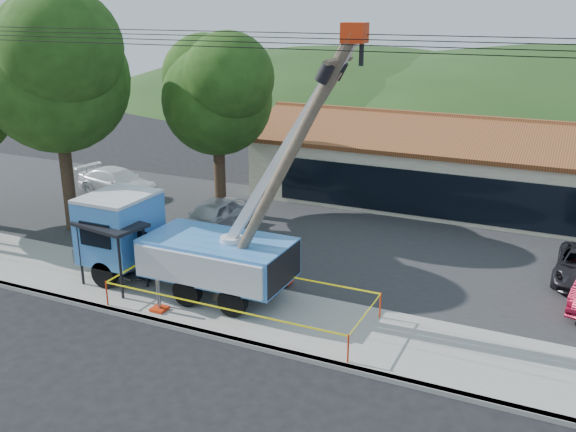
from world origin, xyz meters
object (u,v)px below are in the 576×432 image
(car_silver, at_px, (212,235))
(bus_shelter, at_px, (115,239))
(car_white, at_px, (119,197))
(utility_truck, at_px, (178,243))
(leaning_pole, at_px, (284,168))

(car_silver, bearing_deg, bus_shelter, -90.16)
(bus_shelter, distance_m, car_white, 12.25)
(car_white, bearing_deg, bus_shelter, -133.13)
(utility_truck, xyz_separation_m, leaning_pole, (4.37, -0.33, 3.32))
(leaning_pole, xyz_separation_m, bus_shelter, (-6.60, -0.40, -3.25))
(car_silver, relative_size, car_white, 0.88)
(bus_shelter, relative_size, car_white, 0.55)
(utility_truck, height_order, car_white, utility_truck)
(utility_truck, bearing_deg, car_silver, 110.33)
(leaning_pole, distance_m, bus_shelter, 7.37)
(car_silver, bearing_deg, leaning_pole, -41.78)
(leaning_pole, bearing_deg, utility_truck, 175.67)
(bus_shelter, xyz_separation_m, car_white, (-7.62, 9.40, -1.94))
(utility_truck, relative_size, bus_shelter, 3.88)
(bus_shelter, height_order, car_white, bus_shelter)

